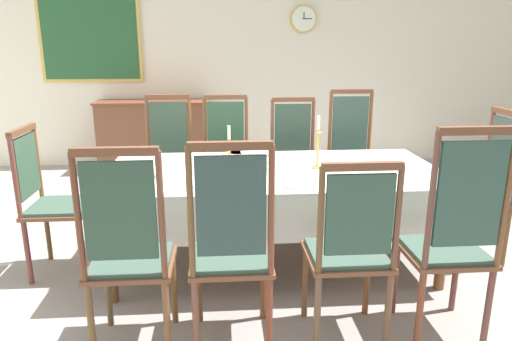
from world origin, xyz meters
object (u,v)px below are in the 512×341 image
at_px(chair_north_c, 294,158).
at_px(mounted_clock, 304,19).
at_px(dining_table, 273,179).
at_px(sideboard, 154,135).
at_px(chair_north_b, 226,158).
at_px(candlestick_east, 318,147).
at_px(candlestick_west, 229,153).
at_px(bowl_near_left, 216,186).
at_px(spoon_secondary, 224,156).
at_px(chair_south_d, 452,236).
at_px(bowl_near_right, 237,154).
at_px(chair_south_c, 350,248).
at_px(chair_head_west, 50,198).
at_px(spoon_primary, 201,187).
at_px(bowl_far_left, 297,184).
at_px(framed_painting, 90,36).
at_px(chair_north_a, 169,159).
at_px(chair_south_b, 231,246).
at_px(chair_head_east, 483,185).
at_px(soup_tureen, 256,156).
at_px(chair_north_d, 352,154).
at_px(chair_south_a, 129,250).

distance_m(chair_north_c, mounted_clock, 2.57).
distance_m(dining_table, sideboard, 3.14).
xyz_separation_m(chair_north_b, candlestick_east, (0.65, -0.97, 0.31)).
xyz_separation_m(candlestick_west, candlestick_east, (0.63, -0.00, 0.03)).
relative_size(candlestick_east, bowl_near_left, 2.63).
distance_m(spoon_secondary, sideboard, 2.63).
bearing_deg(sideboard, chair_south_d, 118.81).
height_order(bowl_near_left, bowl_near_right, bowl_near_right).
bearing_deg(dining_table, mounted_clock, 76.71).
xyz_separation_m(chair_south_d, sideboard, (-2.12, 3.85, -0.16)).
relative_size(chair_south_c, chair_head_west, 1.00).
height_order(chair_north_c, spoon_primary, chair_north_c).
bearing_deg(chair_south_d, bowl_near_left, 157.17).
bearing_deg(chair_north_b, chair_south_d, 121.34).
xyz_separation_m(bowl_far_left, spoon_primary, (-0.61, 0.01, -0.01)).
bearing_deg(spoon_primary, chair_south_c, -18.41).
height_order(chair_north_c, bowl_near_right, chair_north_c).
relative_size(bowl_far_left, framed_painting, 0.12).
height_order(chair_north_b, sideboard, chair_north_b).
distance_m(chair_north_c, spoon_primary, 1.62).
distance_m(dining_table, bowl_near_right, 0.47).
xyz_separation_m(bowl_near_left, bowl_near_right, (0.16, 0.84, 0.00)).
xyz_separation_m(dining_table, candlestick_east, (0.32, -0.00, 0.23)).
height_order(chair_north_a, mounted_clock, mounted_clock).
relative_size(chair_south_b, chair_south_d, 0.96).
relative_size(chair_head_east, bowl_near_right, 6.67).
relative_size(bowl_near_right, spoon_primary, 0.99).
distance_m(chair_head_east, bowl_far_left, 1.56).
xyz_separation_m(mounted_clock, framed_painting, (-2.77, 0.01, -0.22)).
height_order(soup_tureen, framed_painting, framed_painting).
relative_size(candlestick_east, mounted_clock, 1.10).
bearing_deg(spoon_secondary, chair_north_c, 52.20).
relative_size(chair_north_c, bowl_near_left, 7.76).
distance_m(chair_south_c, chair_head_east, 1.61).
distance_m(chair_north_d, mounted_clock, 2.52).
distance_m(chair_head_west, candlestick_west, 1.31).
relative_size(bowl_near_left, bowl_far_left, 0.93).
xyz_separation_m(dining_table, chair_north_b, (-0.33, 0.97, -0.08)).
bearing_deg(sideboard, chair_head_west, 83.35).
bearing_deg(chair_head_east, dining_table, 90.00).
distance_m(chair_south_a, chair_north_b, 2.02).
relative_size(chair_head_west, candlestick_east, 2.78).
height_order(chair_south_c, mounted_clock, mounted_clock).
bearing_deg(sideboard, candlestick_west, 108.13).
bearing_deg(bowl_far_left, chair_south_a, -150.54).
xyz_separation_m(chair_south_b, spoon_primary, (-0.17, 0.56, 0.15)).
relative_size(chair_south_b, candlestick_west, 3.64).
bearing_deg(chair_north_b, framed_painting, -51.65).
distance_m(chair_head_west, soup_tureen, 1.49).
bearing_deg(soup_tureen, chair_north_d, 44.64).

